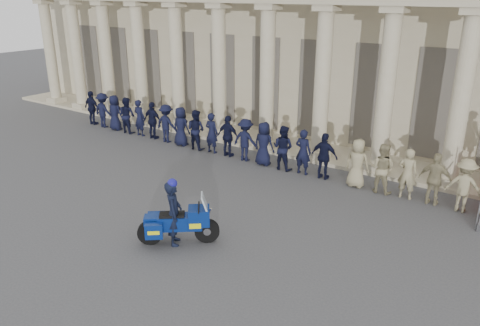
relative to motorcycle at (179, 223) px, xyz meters
name	(u,v)px	position (x,y,z in m)	size (l,w,h in m)	color
ground	(164,224)	(-1.16, 0.57, -0.65)	(90.00, 90.00, 0.00)	#414143
building	(358,37)	(-1.16, 15.31, 3.88)	(40.00, 12.50, 9.00)	tan
officer_rank	(247,140)	(-2.31, 6.81, 0.26)	(21.21, 0.68, 1.81)	black
motorcycle	(179,223)	(0.00, 0.00, 0.00)	(1.93, 1.70, 1.49)	black
rider	(174,212)	(-0.10, -0.08, 0.33)	(0.79, 0.82, 1.99)	black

